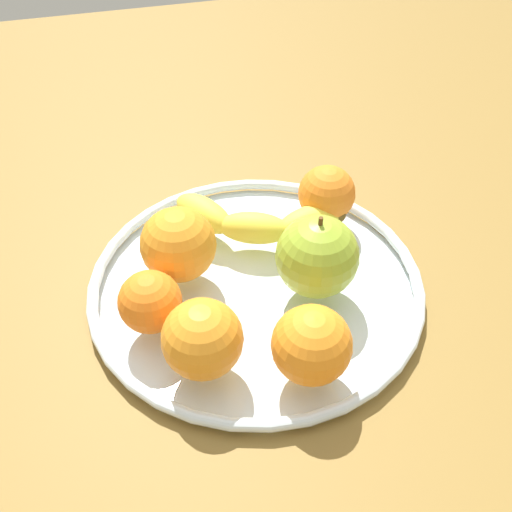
# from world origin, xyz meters

# --- Properties ---
(ground_plane) EXTENTS (1.65, 1.65, 0.04)m
(ground_plane) POSITION_xyz_m (0.00, 0.00, -0.02)
(ground_plane) COLOR olive
(fruit_bowl) EXTENTS (0.35, 0.35, 0.02)m
(fruit_bowl) POSITION_xyz_m (0.00, 0.00, 0.01)
(fruit_bowl) COLOR silver
(fruit_bowl) RESTS_ON ground_plane
(banana) EXTENTS (0.19, 0.11, 0.04)m
(banana) POSITION_xyz_m (0.02, 0.07, 0.04)
(banana) COLOR yellow
(banana) RESTS_ON fruit_bowl
(apple) EXTENTS (0.08, 0.08, 0.09)m
(apple) POSITION_xyz_m (0.05, -0.03, 0.06)
(apple) COLOR #91AF2E
(apple) RESTS_ON fruit_bowl
(orange_back_right) EXTENTS (0.08, 0.08, 0.08)m
(orange_back_right) POSITION_xyz_m (-0.07, 0.03, 0.06)
(orange_back_right) COLOR orange
(orange_back_right) RESTS_ON fruit_bowl
(orange_back_left) EXTENTS (0.07, 0.07, 0.07)m
(orange_back_left) POSITION_xyz_m (-0.07, -0.09, 0.05)
(orange_back_left) COLOR orange
(orange_back_left) RESTS_ON fruit_bowl
(orange_front_left) EXTENTS (0.07, 0.07, 0.07)m
(orange_front_left) POSITION_xyz_m (0.10, 0.08, 0.05)
(orange_front_left) COLOR orange
(orange_front_left) RESTS_ON fruit_bowl
(orange_center) EXTENTS (0.06, 0.06, 0.06)m
(orange_center) POSITION_xyz_m (-0.11, -0.03, 0.05)
(orange_center) COLOR orange
(orange_center) RESTS_ON fruit_bowl
(orange_front_right) EXTENTS (0.07, 0.07, 0.07)m
(orange_front_right) POSITION_xyz_m (0.02, -0.12, 0.05)
(orange_front_right) COLOR orange
(orange_front_right) RESTS_ON fruit_bowl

